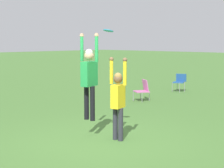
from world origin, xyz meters
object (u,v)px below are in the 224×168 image
(camping_chair_0, at_px, (143,89))
(person_jumping, at_px, (89,74))
(frisbee, at_px, (108,31))
(camping_chair_1, at_px, (180,81))
(person_defending, at_px, (118,97))

(camping_chair_0, bearing_deg, person_jumping, 147.45)
(frisbee, distance_m, camping_chair_0, 6.05)
(camping_chair_0, relative_size, camping_chair_1, 1.00)
(frisbee, bearing_deg, person_jumping, -143.95)
(person_defending, xyz_separation_m, camping_chair_0, (-3.26, 4.97, -0.57))
(person_jumping, bearing_deg, camping_chair_0, 11.28)
(person_jumping, bearing_deg, frisbee, -68.36)
(person_jumping, distance_m, camping_chair_0, 5.83)
(person_jumping, xyz_separation_m, person_defending, (0.77, 0.20, -0.51))
(frisbee, height_order, camping_chair_1, frisbee)
(person_jumping, height_order, person_defending, person_jumping)
(person_defending, xyz_separation_m, camping_chair_1, (-3.70, 8.18, -0.53))
(person_jumping, relative_size, person_defending, 1.08)
(person_defending, relative_size, camping_chair_1, 2.40)
(frisbee, height_order, camping_chair_0, frisbee)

